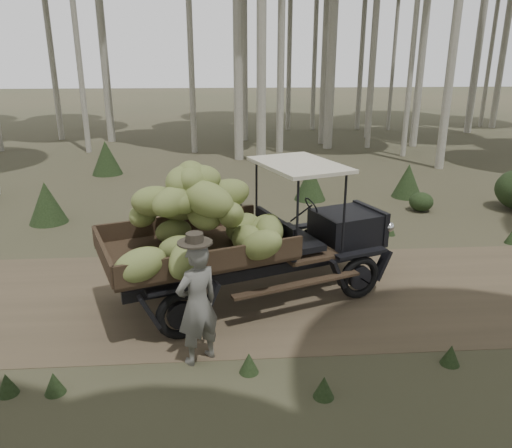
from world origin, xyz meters
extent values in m
plane|color=#473D2B|center=(0.00, 0.00, 0.00)|extent=(120.00, 120.00, 0.00)
cube|color=brown|center=(0.00, 0.00, 0.00)|extent=(70.00, 4.00, 0.01)
cube|color=black|center=(1.12, 0.62, 1.04)|extent=(1.32, 1.29, 0.57)
cube|color=black|center=(1.66, 0.82, 1.04)|extent=(0.46, 1.02, 0.65)
cube|color=black|center=(-0.25, 0.12, 1.15)|extent=(0.59, 1.40, 0.57)
cube|color=#38281C|center=(-1.62, -0.39, 1.04)|extent=(3.40, 2.78, 0.08)
cube|color=#38281C|center=(-1.95, 0.49, 1.23)|extent=(2.76, 1.08, 0.33)
cube|color=#38281C|center=(-1.29, -1.28, 1.23)|extent=(2.76, 1.08, 0.33)
cube|color=#38281C|center=(-2.99, -0.90, 1.23)|extent=(0.71, 1.79, 0.33)
cube|color=beige|center=(0.17, 0.27, 2.32)|extent=(1.74, 2.08, 0.06)
cube|color=black|center=(-0.73, 0.36, 0.65)|extent=(4.54, 1.77, 0.19)
cube|color=black|center=(-0.45, -0.38, 0.65)|extent=(4.54, 1.77, 0.19)
torus|color=black|center=(0.64, 1.34, 0.40)|extent=(0.79, 0.41, 0.79)
torus|color=black|center=(1.22, -0.23, 0.40)|extent=(0.79, 0.41, 0.79)
torus|color=black|center=(-2.40, 0.21, 0.40)|extent=(0.79, 0.41, 0.79)
torus|color=black|center=(-1.82, -1.36, 0.40)|extent=(0.79, 0.41, 0.79)
sphere|color=beige|center=(1.58, 1.29, 1.10)|extent=(0.19, 0.19, 0.19)
sphere|color=beige|center=(1.90, 0.41, 1.10)|extent=(0.19, 0.19, 0.19)
ellipsoid|color=olive|center=(-2.34, -1.52, 1.30)|extent=(0.99, 0.74, 0.67)
ellipsoid|color=olive|center=(-1.48, 0.18, 1.68)|extent=(0.98, 0.79, 0.68)
ellipsoid|color=olive|center=(-1.13, -0.15, 1.92)|extent=(1.03, 0.69, 0.67)
ellipsoid|color=olive|center=(-1.59, -0.37, 2.22)|extent=(0.93, 0.56, 0.61)
ellipsoid|color=olive|center=(-0.80, -0.02, 1.30)|extent=(0.87, 0.84, 0.55)
ellipsoid|color=olive|center=(-1.86, 0.07, 1.69)|extent=(0.99, 0.93, 0.72)
ellipsoid|color=olive|center=(-1.91, -0.73, 2.01)|extent=(0.90, 0.86, 0.61)
ellipsoid|color=olive|center=(-1.69, -0.51, 2.18)|extent=(0.78, 0.68, 0.39)
ellipsoid|color=olive|center=(-0.76, -0.53, 1.26)|extent=(0.74, 0.98, 0.55)
ellipsoid|color=olive|center=(-1.46, -0.38, 1.67)|extent=(0.85, 0.90, 0.61)
ellipsoid|color=olive|center=(-2.22, -0.45, 1.93)|extent=(0.78, 0.54, 0.48)
ellipsoid|color=olive|center=(-1.61, -0.38, 2.23)|extent=(0.46, 0.91, 0.65)
ellipsoid|color=olive|center=(-2.00, 0.01, 1.26)|extent=(0.79, 0.70, 0.44)
ellipsoid|color=olive|center=(-1.56, 0.21, 1.72)|extent=(0.61, 0.88, 0.68)
ellipsoid|color=olive|center=(-1.73, -0.66, 1.97)|extent=(0.76, 0.79, 0.44)
ellipsoid|color=olive|center=(-1.64, -0.33, 2.29)|extent=(0.62, 0.74, 0.50)
ellipsoid|color=olive|center=(-0.51, -0.06, 1.30)|extent=(0.92, 0.79, 0.61)
ellipsoid|color=olive|center=(-2.46, -0.16, 1.62)|extent=(0.54, 0.89, 0.49)
ellipsoid|color=olive|center=(-1.39, -0.71, 2.01)|extent=(1.10, 0.88, 0.74)
ellipsoid|color=olive|center=(-1.63, -0.45, 2.22)|extent=(0.58, 0.88, 0.67)
ellipsoid|color=olive|center=(-1.83, -0.93, 1.29)|extent=(0.77, 0.53, 0.52)
ellipsoid|color=olive|center=(-1.86, 0.07, 1.69)|extent=(1.06, 0.81, 0.64)
ellipsoid|color=olive|center=(-1.52, -0.38, 1.95)|extent=(0.73, 1.06, 0.74)
ellipsoid|color=olive|center=(-1.78, -0.43, 2.23)|extent=(0.66, 0.83, 0.49)
ellipsoid|color=olive|center=(-0.40, -0.42, 1.37)|extent=(0.52, 0.82, 0.59)
ellipsoid|color=olive|center=(-1.03, -0.57, 1.71)|extent=(0.47, 0.95, 0.71)
ellipsoid|color=olive|center=(-1.67, -1.47, 1.40)|extent=(0.85, 1.02, 0.79)
ellipsoid|color=olive|center=(-0.59, -1.07, 1.38)|extent=(0.95, 0.85, 0.73)
imported|color=#5E5C56|center=(-1.53, -1.96, 0.88)|extent=(0.77, 0.71, 1.76)
cylinder|color=#2F2921|center=(-1.53, -1.96, 1.78)|extent=(0.65, 0.65, 0.02)
cylinder|color=#2F2921|center=(-1.53, -1.96, 1.84)|extent=(0.33, 0.33, 0.14)
cone|color=#233319|center=(4.45, 6.21, 0.51)|extent=(0.91, 0.91, 1.02)
cone|color=#233319|center=(-5.63, 4.48, 0.54)|extent=(0.97, 0.97, 1.07)
cone|color=#233319|center=(-5.28, 10.00, 0.61)|extent=(1.09, 1.09, 1.21)
ellipsoid|color=#233319|center=(-0.93, 5.54, 0.35)|extent=(0.87, 0.87, 0.69)
ellipsoid|color=#233319|center=(4.33, 4.77, 0.27)|extent=(0.65, 0.65, 0.52)
cone|color=#233319|center=(1.47, 6.15, 0.52)|extent=(0.94, 0.94, 1.04)
cone|color=#233319|center=(2.05, 2.17, 0.15)|extent=(0.27, 0.27, 0.30)
cone|color=#233319|center=(5.43, 2.19, 0.15)|extent=(0.27, 0.27, 0.30)
cone|color=#233319|center=(2.85, 2.93, 0.15)|extent=(0.27, 0.27, 0.30)
cone|color=#233319|center=(1.96, -2.31, 0.15)|extent=(0.27, 0.27, 0.30)
cone|color=#233319|center=(-3.95, -2.53, 0.15)|extent=(0.27, 0.27, 0.30)
cone|color=#233319|center=(-0.85, -2.29, 0.15)|extent=(0.27, 0.27, 0.30)
cone|color=#233319|center=(1.95, 2.26, 0.15)|extent=(0.27, 0.27, 0.30)
cone|color=#233319|center=(-3.35, -2.55, 0.15)|extent=(0.27, 0.27, 0.30)
cone|color=#233319|center=(0.06, -2.88, 0.15)|extent=(0.27, 0.27, 0.30)
cone|color=#233319|center=(-3.57, 2.77, 0.15)|extent=(0.27, 0.27, 0.30)
cone|color=#233319|center=(-3.91, 2.59, 0.15)|extent=(0.27, 0.27, 0.30)
cone|color=#233319|center=(0.79, 2.30, 0.15)|extent=(0.27, 0.27, 0.30)
camera|label=1|loc=(-1.17, -8.07, 4.10)|focal=35.00mm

